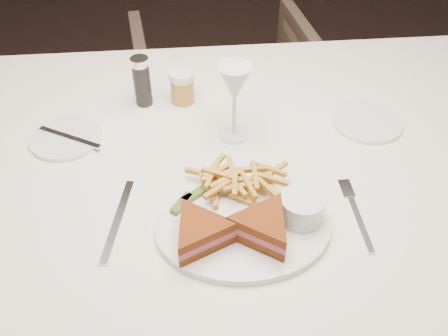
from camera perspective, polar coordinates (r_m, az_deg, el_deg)
ground at (r=1.80m, az=-3.69°, el=-11.27°), size 5.00×5.00×0.00m
table at (r=1.31m, az=-0.14°, el=-12.31°), size 1.58×1.07×0.75m
chair_far at (r=1.93m, az=0.46°, el=7.52°), size 0.74×0.71×0.68m
table_setting at (r=0.96m, az=0.89°, el=-0.94°), size 0.84×0.61×0.18m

